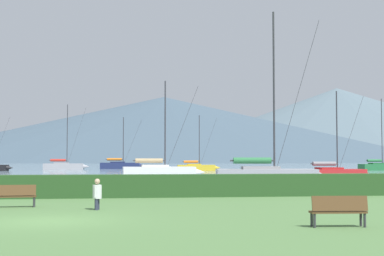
# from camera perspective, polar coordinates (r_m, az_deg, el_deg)

# --- Properties ---
(ground_plane) EXTENTS (1000.00, 1000.00, 0.00)m
(ground_plane) POSITION_cam_1_polar(r_m,az_deg,el_deg) (19.53, -14.26, -9.06)
(ground_plane) COLOR #517A42
(harbor_water) EXTENTS (320.00, 246.00, 0.00)m
(harbor_water) POSITION_cam_1_polar(r_m,az_deg,el_deg) (156.33, -8.55, -3.71)
(harbor_water) COLOR gray
(harbor_water) RESTS_ON ground_plane
(hedge_line) EXTENTS (80.00, 1.20, 1.20)m
(hedge_line) POSITION_cam_1_polar(r_m,az_deg,el_deg) (30.41, -11.89, -5.74)
(hedge_line) COLOR #284C23
(hedge_line) RESTS_ON ground_plane
(sailboat_slip_0) EXTENTS (9.00, 3.49, 13.53)m
(sailboat_slip_0) POSITION_cam_1_polar(r_m,az_deg,el_deg) (44.46, 7.59, -4.68)
(sailboat_slip_0) COLOR #9E9EA3
(sailboat_slip_0) RESTS_ON harbor_water
(sailboat_slip_1) EXTENTS (6.95, 2.44, 8.82)m
(sailboat_slip_1) POSITION_cam_1_polar(r_m,az_deg,el_deg) (90.29, 0.48, -3.95)
(sailboat_slip_1) COLOR gold
(sailboat_slip_1) RESTS_ON harbor_water
(sailboat_slip_3) EXTENTS (7.34, 2.92, 8.51)m
(sailboat_slip_3) POSITION_cam_1_polar(r_m,az_deg,el_deg) (56.16, 13.99, -4.42)
(sailboat_slip_3) COLOR red
(sailboat_slip_3) RESTS_ON harbor_water
(sailboat_slip_4) EXTENTS (8.49, 2.69, 10.00)m
(sailboat_slip_4) POSITION_cam_1_polar(r_m,az_deg,el_deg) (58.22, -3.22, -4.35)
(sailboat_slip_4) COLOR white
(sailboat_slip_4) RESTS_ON harbor_water
(sailboat_slip_6) EXTENTS (7.77, 2.94, 11.81)m
(sailboat_slip_6) POSITION_cam_1_polar(r_m,az_deg,el_deg) (98.18, 18.32, -3.67)
(sailboat_slip_6) COLOR #236B38
(sailboat_slip_6) RESTS_ON harbor_water
(sailboat_slip_7) EXTENTS (8.43, 2.73, 9.66)m
(sailboat_slip_7) POSITION_cam_1_polar(r_m,az_deg,el_deg) (107.13, -7.19, -3.71)
(sailboat_slip_7) COLOR navy
(sailboat_slip_7) RESTS_ON harbor_water
(sailboat_slip_8) EXTENTS (7.77, 2.33, 11.32)m
(sailboat_slip_8) POSITION_cam_1_polar(r_m,az_deg,el_deg) (100.93, -12.70, -3.72)
(sailboat_slip_8) COLOR #9E9EA3
(sailboat_slip_8) RESTS_ON harbor_water
(park_bench_near_path) EXTENTS (1.71, 0.60, 0.95)m
(park_bench_near_path) POSITION_cam_1_polar(r_m,az_deg,el_deg) (25.23, -17.29, -6.40)
(park_bench_near_path) COLOR brown
(park_bench_near_path) RESTS_ON ground_plane
(park_bench_under_tree) EXTENTS (1.72, 0.60, 0.95)m
(park_bench_under_tree) POSITION_cam_1_polar(r_m,az_deg,el_deg) (17.85, 14.49, -7.92)
(park_bench_under_tree) COLOR brown
(park_bench_under_tree) RESTS_ON ground_plane
(person_seated_viewer) EXTENTS (0.36, 0.55, 1.25)m
(person_seated_viewer) POSITION_cam_1_polar(r_m,az_deg,el_deg) (23.25, -9.49, -6.42)
(person_seated_viewer) COLOR #2D3347
(person_seated_viewer) RESTS_ON ground_plane
(distant_hill_central_peak) EXTENTS (337.13, 337.13, 41.13)m
(distant_hill_central_peak) POSITION_cam_1_polar(r_m,az_deg,el_deg) (365.71, -2.85, -0.08)
(distant_hill_central_peak) COLOR #425666
(distant_hill_central_peak) RESTS_ON ground_plane
(distant_hill_east_ridge) EXTENTS (319.28, 319.28, 57.26)m
(distant_hill_east_ridge) POSITION_cam_1_polar(r_m,az_deg,el_deg) (464.98, 14.34, 0.38)
(distant_hill_east_ridge) COLOR slate
(distant_hill_east_ridge) RESTS_ON ground_plane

